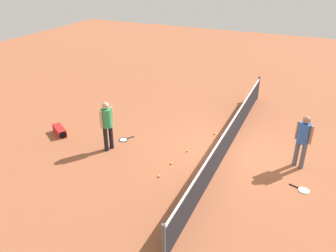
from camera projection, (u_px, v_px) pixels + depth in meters
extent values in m
plane|color=#9E5638|center=(227.00, 151.00, 11.13)|extent=(40.00, 40.00, 0.00)
cylinder|color=#4C4C51|center=(258.00, 88.00, 14.95)|extent=(0.09, 0.09, 1.07)
cylinder|color=#4C4C51|center=(163.00, 244.00, 6.82)|extent=(0.09, 0.09, 1.07)
cube|color=black|center=(228.00, 139.00, 10.92)|extent=(10.00, 0.02, 0.91)
cube|color=white|center=(229.00, 126.00, 10.70)|extent=(10.00, 0.04, 0.06)
cylinder|color=black|center=(111.00, 137.00, 11.12)|extent=(0.18, 0.18, 0.85)
cylinder|color=black|center=(106.00, 139.00, 10.98)|extent=(0.18, 0.18, 0.85)
cylinder|color=#339959|center=(107.00, 118.00, 10.72)|extent=(0.43, 0.43, 0.62)
cylinder|color=tan|center=(112.00, 115.00, 10.85)|extent=(0.11, 0.11, 0.58)
cylinder|color=tan|center=(101.00, 119.00, 10.57)|extent=(0.11, 0.11, 0.58)
sphere|color=tan|center=(105.00, 106.00, 10.53)|extent=(0.29, 0.29, 0.23)
cylinder|color=#595960|center=(296.00, 153.00, 10.20)|extent=(0.19, 0.19, 0.85)
cylinder|color=#595960|center=(303.00, 156.00, 10.05)|extent=(0.19, 0.19, 0.85)
cylinder|color=#2D59B2|center=(304.00, 133.00, 9.80)|extent=(0.45, 0.45, 0.62)
cylinder|color=#9E704C|center=(298.00, 130.00, 9.93)|extent=(0.12, 0.12, 0.58)
cylinder|color=#9E704C|center=(311.00, 135.00, 9.64)|extent=(0.12, 0.12, 0.58)
sphere|color=#9E704C|center=(307.00, 120.00, 9.60)|extent=(0.31, 0.31, 0.23)
torus|color=black|center=(123.00, 140.00, 11.79)|extent=(0.43, 0.43, 0.02)
cylinder|color=silver|center=(123.00, 140.00, 11.79)|extent=(0.37, 0.37, 0.00)
cylinder|color=black|center=(131.00, 137.00, 11.93)|extent=(0.25, 0.18, 0.03)
torus|color=white|center=(304.00, 190.00, 9.24)|extent=(0.40, 0.40, 0.02)
cylinder|color=silver|center=(304.00, 190.00, 9.24)|extent=(0.34, 0.34, 0.00)
cylinder|color=black|center=(294.00, 186.00, 9.41)|extent=(0.12, 0.28, 0.03)
sphere|color=#C6E033|center=(171.00, 163.00, 10.41)|extent=(0.07, 0.07, 0.07)
sphere|color=#C6E033|center=(159.00, 176.00, 9.80)|extent=(0.07, 0.07, 0.07)
sphere|color=#C6E033|center=(215.00, 134.00, 12.14)|extent=(0.07, 0.07, 0.07)
sphere|color=#C6E033|center=(187.00, 151.00, 11.08)|extent=(0.07, 0.07, 0.07)
cube|color=#B21E1E|center=(60.00, 131.00, 12.12)|extent=(0.67, 0.82, 0.28)
cylinder|color=black|center=(63.00, 135.00, 11.86)|extent=(0.28, 0.23, 0.27)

